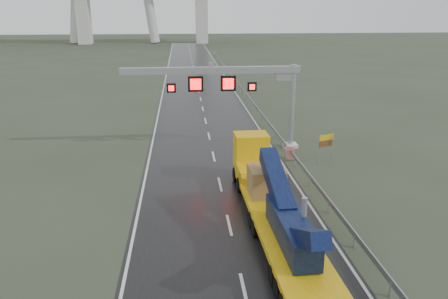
{
  "coord_description": "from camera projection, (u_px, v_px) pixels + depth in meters",
  "views": [
    {
      "loc": [
        -2.4,
        -17.89,
        11.62
      ],
      "look_at": [
        0.09,
        7.99,
        3.2
      ],
      "focal_mm": 35.0,
      "sensor_mm": 36.0,
      "label": 1
    }
  ],
  "objects": [
    {
      "name": "ground",
      "position": [
        238.0,
        265.0,
        20.74
      ],
      "size": [
        400.0,
        400.0,
        0.0
      ],
      "primitive_type": "plane",
      "color": "#313A28",
      "rests_on": "ground"
    },
    {
      "name": "striped_barrier",
      "position": [
        290.0,
        153.0,
        35.11
      ],
      "size": [
        0.72,
        0.49,
        1.11
      ],
      "primitive_type": "cube",
      "rotation": [
        0.0,
        0.0,
        -0.23
      ],
      "color": "red",
      "rests_on": "ground"
    },
    {
      "name": "road",
      "position": [
        201.0,
        99.0,
        58.62
      ],
      "size": [
        11.0,
        200.0,
        0.02
      ],
      "primitive_type": "cube",
      "color": "black",
      "rests_on": "ground"
    },
    {
      "name": "guardrail",
      "position": [
        258.0,
        109.0,
        49.49
      ],
      "size": [
        0.2,
        140.0,
        1.4
      ],
      "primitive_type": null,
      "color": "gray",
      "rests_on": "ground"
    },
    {
      "name": "heavy_haul_truck",
      "position": [
        270.0,
        194.0,
        24.72
      ],
      "size": [
        2.92,
        17.51,
        4.1
      ],
      "rotation": [
        0.0,
        0.0,
        0.02
      ],
      "color": "yellow",
      "rests_on": "ground"
    },
    {
      "name": "sign_gantry",
      "position": [
        237.0,
        84.0,
        36.24
      ],
      "size": [
        14.9,
        1.2,
        7.42
      ],
      "color": "silver",
      "rests_on": "ground"
    },
    {
      "name": "exit_sign_pair",
      "position": [
        326.0,
        143.0,
        33.74
      ],
      "size": [
        1.32,
        0.62,
        2.42
      ],
      "rotation": [
        0.0,
        0.0,
        0.41
      ],
      "color": "#969A9E",
      "rests_on": "ground"
    }
  ]
}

